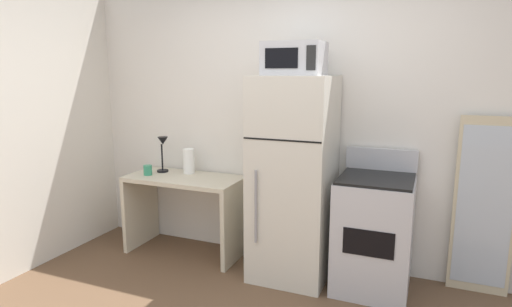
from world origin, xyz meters
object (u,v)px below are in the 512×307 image
at_px(leaning_mirror, 484,207).
at_px(oven_range, 374,233).
at_px(desk_lamp, 163,148).
at_px(desk, 185,200).
at_px(coffee_mug, 148,170).
at_px(microwave, 294,59).
at_px(paper_towel_roll, 189,161).
at_px(refrigerator, 293,179).

bearing_deg(leaning_mirror, oven_range, -161.94).
xyz_separation_m(desk_lamp, oven_range, (2.04, -0.11, -0.52)).
bearing_deg(desk, oven_range, -1.07).
relative_size(coffee_mug, microwave, 0.21).
height_order(paper_towel_roll, microwave, microwave).
height_order(paper_towel_roll, oven_range, oven_range).
distance_m(coffee_mug, microwave, 1.77).
bearing_deg(coffee_mug, leaning_mirror, 5.93).
bearing_deg(refrigerator, microwave, -89.68).
xyz_separation_m(coffee_mug, refrigerator, (1.44, 0.03, 0.05)).
bearing_deg(desk_lamp, desk, -14.73).
bearing_deg(paper_towel_roll, microwave, -10.57).
xyz_separation_m(coffee_mug, oven_range, (2.11, 0.05, -0.33)).
bearing_deg(refrigerator, coffee_mug, -178.91).
xyz_separation_m(oven_range, leaning_mirror, (0.78, 0.26, 0.23)).
bearing_deg(refrigerator, oven_range, 1.55).
height_order(coffee_mug, leaning_mirror, leaning_mirror).
height_order(microwave, oven_range, microwave).
bearing_deg(oven_range, refrigerator, -178.45).
relative_size(refrigerator, oven_range, 1.54).
xyz_separation_m(microwave, leaning_mirror, (1.45, 0.29, -1.12)).
bearing_deg(coffee_mug, microwave, 0.25).
bearing_deg(desk, coffee_mug, -167.62).
distance_m(desk_lamp, oven_range, 2.10).
height_order(desk, desk_lamp, desk_lamp).
bearing_deg(microwave, coffee_mug, -179.75).
bearing_deg(coffee_mug, paper_towel_roll, 33.46).
bearing_deg(coffee_mug, refrigerator, 1.09).
height_order(desk, microwave, microwave).
bearing_deg(microwave, desk_lamp, 173.91).
relative_size(coffee_mug, refrigerator, 0.06).
bearing_deg(leaning_mirror, desk, -174.99).
xyz_separation_m(paper_towel_roll, leaning_mirror, (2.57, 0.09, -0.17)).
height_order(refrigerator, leaning_mirror, refrigerator).
distance_m(desk_lamp, paper_towel_roll, 0.29).
bearing_deg(desk, desk_lamp, 165.27).
bearing_deg(desk_lamp, refrigerator, -5.21).
xyz_separation_m(desk, oven_range, (1.75, -0.03, -0.05)).
bearing_deg(desk, leaning_mirror, 5.01).
height_order(desk_lamp, coffee_mug, desk_lamp).
bearing_deg(microwave, paper_towel_roll, 169.43).
height_order(oven_range, leaning_mirror, leaning_mirror).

